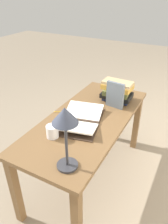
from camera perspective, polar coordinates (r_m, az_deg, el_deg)
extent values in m
plane|color=gray|center=(2.38, 0.91, -16.31)|extent=(12.00, 12.00, 0.00)
cube|color=brown|center=(1.93, 1.08, -1.89)|extent=(1.48, 0.65, 0.03)
cube|color=brown|center=(2.75, 2.53, 0.07)|extent=(0.06, 0.06, 0.69)
cube|color=brown|center=(1.88, -17.46, -19.14)|extent=(0.06, 0.06, 0.69)
cube|color=brown|center=(2.60, 13.52, -2.86)|extent=(0.06, 0.06, 0.69)
cube|color=brown|center=(1.65, -1.90, -26.97)|extent=(0.06, 0.06, 0.69)
cube|color=#38281E|center=(1.86, -1.04, -2.20)|extent=(0.10, 0.32, 0.02)
cube|color=#38281E|center=(1.97, 0.05, -0.31)|extent=(0.31, 0.38, 0.01)
cube|color=#38281E|center=(1.76, -2.25, -4.65)|extent=(0.31, 0.38, 0.01)
cube|color=white|center=(1.95, -0.03, 0.23)|extent=(0.29, 0.36, 0.06)
cube|color=white|center=(1.75, -2.18, -3.76)|extent=(0.29, 0.36, 0.06)
cube|color=#1E284C|center=(2.22, 8.46, 3.49)|extent=(0.16, 0.26, 0.03)
cube|color=black|center=(2.21, 8.53, 4.37)|extent=(0.20, 0.29, 0.04)
cube|color=brown|center=(2.19, 8.63, 5.45)|extent=(0.24, 0.26, 0.05)
cube|color=#BC8933|center=(2.17, 8.72, 6.60)|extent=(0.18, 0.29, 0.05)
cube|color=tan|center=(2.15, 8.80, 7.52)|extent=(0.16, 0.29, 0.03)
cube|color=slate|center=(2.04, 8.11, 4.39)|extent=(0.05, 0.17, 0.25)
cylinder|color=#2D2D33|center=(1.45, -4.35, -13.67)|extent=(0.14, 0.14, 0.02)
cylinder|color=#2D2D33|center=(1.34, -4.63, -8.52)|extent=(0.02, 0.02, 0.32)
cone|color=#333847|center=(1.22, -5.03, -0.86)|extent=(0.16, 0.16, 0.10)
cylinder|color=white|center=(1.68, -8.26, -5.05)|extent=(0.09, 0.09, 0.10)
torus|color=white|center=(1.71, -9.09, -4.22)|extent=(0.03, 0.05, 0.05)
cylinder|color=gold|center=(2.01, -5.58, 0.12)|extent=(0.09, 0.14, 0.01)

